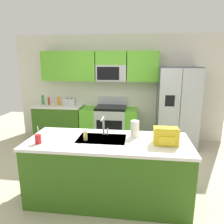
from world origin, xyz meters
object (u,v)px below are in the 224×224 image
Objects in this scene: pepper_mill at (49,101)px; bottle_orange at (59,101)px; refrigerator at (177,108)px; drink_cup_red at (38,139)px; bottle_green at (43,100)px; range_oven at (109,124)px; backpack at (166,136)px; sink_faucet at (104,124)px; paper_towel_roll at (135,129)px; toaster at (70,102)px; soap_dispenser at (85,136)px.

bottle_orange reaches higher than pepper_mill.
drink_cup_red is at bearing -132.26° from refrigerator.
range_oven is at bearing -1.61° from bottle_green.
refrigerator is 2.30m from backpack.
sink_faucet is (0.20, -2.06, 0.62)m from range_oven.
sink_faucet is at bearing 27.82° from drink_cup_red.
refrigerator reaches higher than backpack.
toaster is at bearing 128.89° from paper_towel_roll.
paper_towel_roll is at bearing 18.34° from drink_cup_red.
soap_dispenser is 0.71m from paper_towel_roll.
pepper_mill is 2.65m from drink_cup_red.
drink_cup_red is at bearing -69.83° from pepper_mill.
range_oven is 2.25m from paper_towel_roll.
soap_dispenser is (1.51, -2.30, -0.03)m from pepper_mill.
sink_faucet is 1.66× the size of soap_dispenser.
backpack is at bearing -40.27° from bottle_green.
refrigerator reaches higher than sink_faucet.
range_oven is 6.53× the size of bottle_orange.
backpack is at bearing -15.53° from sink_faucet.
range_oven reaches higher than pepper_mill.
backpack is (1.68, 0.19, 0.05)m from drink_cup_red.
paper_towel_roll is (1.63, -2.02, 0.03)m from toaster.
soap_dispenser is (-0.22, -0.24, -0.10)m from sink_faucet.
range_oven is 4.25× the size of backpack.
range_oven is 1.62m from pepper_mill.
bottle_orange reaches higher than soap_dispenser.
drink_cup_red is (0.92, -2.49, -0.03)m from pepper_mill.
paper_towel_roll reaches higher than range_oven.
sink_faucet is at bearing 179.00° from paper_towel_roll.
paper_towel_roll is 0.47m from backpack.
bottle_green is at bearing 132.10° from sink_faucet.
sink_faucet is at bearing 164.47° from backpack.
refrigerator is at bearing 54.31° from soap_dispenser.
bottle_green is 3.64m from backpack.
refrigerator reaches higher than toaster.
range_oven is 5.67× the size of paper_towel_roll.
drink_cup_red is 0.76× the size of backpack.
drink_cup_red is at bearing -66.70° from bottle_green.
backpack is at bearing 6.35° from drink_cup_red.
soap_dispenser is at bearing -56.68° from pepper_mill.
sink_faucet is (-1.39, -1.99, 0.14)m from refrigerator.
range_oven is 2.62m from drink_cup_red.
toaster is 2.33m from sink_faucet.
bottle_orange is (-0.29, 0.03, 0.01)m from toaster.
sink_faucet reaches higher than bottle_orange.
pepper_mill is 2.75m from soap_dispenser.
refrigerator is 2.85m from bottle_orange.
sink_faucet is 1.17× the size of paper_towel_roll.
pepper_mill reaches higher than toaster.
refrigerator is 3.12m from pepper_mill.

